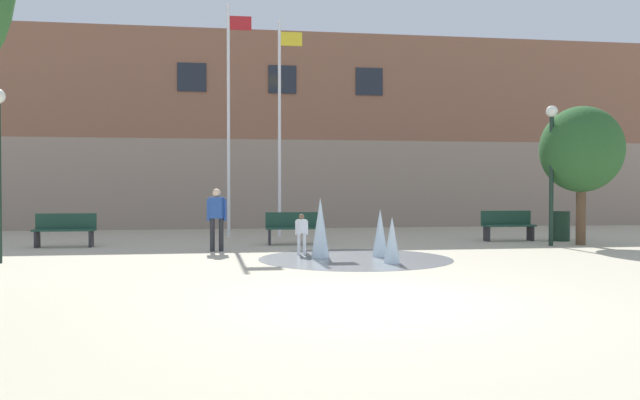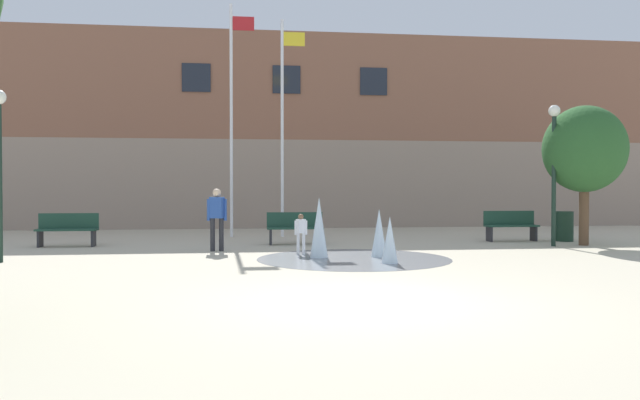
{
  "view_description": "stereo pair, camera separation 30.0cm",
  "coord_description": "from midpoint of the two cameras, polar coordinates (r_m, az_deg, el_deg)",
  "views": [
    {
      "loc": [
        -2.05,
        -8.58,
        1.63
      ],
      "look_at": [
        0.23,
        7.2,
        1.3
      ],
      "focal_mm": 35.0,
      "sensor_mm": 36.0,
      "label": 1
    },
    {
      "loc": [
        -1.75,
        -8.62,
        1.63
      ],
      "look_at": [
        0.23,
        7.2,
        1.3
      ],
      "focal_mm": 35.0,
      "sensor_mm": 36.0,
      "label": 2
    }
  ],
  "objects": [
    {
      "name": "ground_plane",
      "position": [
        8.95,
        5.29,
        -9.3
      ],
      "size": [
        100.0,
        100.0,
        0.0
      ],
      "primitive_type": "plane",
      "color": "#BCB299"
    },
    {
      "name": "library_building",
      "position": [
        27.78,
        -3.21,
        5.87
      ],
      "size": [
        36.0,
        6.05,
        7.8
      ],
      "color": "gray",
      "rests_on": "ground"
    },
    {
      "name": "splash_fountain",
      "position": [
        14.21,
        3.68,
        -3.46
      ],
      "size": [
        4.41,
        4.41,
        1.4
      ],
      "color": "gray",
      "rests_on": "ground"
    },
    {
      "name": "park_bench_far_left",
      "position": [
        18.38,
        -21.65,
        -2.49
      ],
      "size": [
        1.6,
        0.44,
        0.91
      ],
      "color": "#28282D",
      "rests_on": "ground"
    },
    {
      "name": "park_bench_under_left_flagpole",
      "position": [
        17.77,
        -1.81,
        -2.53
      ],
      "size": [
        1.6,
        0.44,
        0.91
      ],
      "color": "#28282D",
      "rests_on": "ground"
    },
    {
      "name": "park_bench_far_right",
      "position": [
        19.73,
        17.45,
        -2.21
      ],
      "size": [
        1.6,
        0.44,
        0.91
      ],
      "color": "#28282D",
      "rests_on": "ground"
    },
    {
      "name": "teen_by_trashcan",
      "position": [
        16.0,
        -8.88,
        -1.32
      ],
      "size": [
        0.5,
        0.32,
        1.59
      ],
      "rotation": [
        0.0,
        0.0,
        2.75
      ],
      "color": "#28282D",
      "rests_on": "ground"
    },
    {
      "name": "child_in_fountain",
      "position": [
        15.01,
        -1.19,
        -2.83
      ],
      "size": [
        0.31,
        0.21,
        0.99
      ],
      "rotation": [
        0.0,
        0.0,
        -2.63
      ],
      "color": "silver",
      "rests_on": "ground"
    },
    {
      "name": "flagpole_left",
      "position": [
        20.68,
        -7.62,
        7.86
      ],
      "size": [
        0.8,
        0.1,
        7.59
      ],
      "color": "silver",
      "rests_on": "ground"
    },
    {
      "name": "flagpole_right",
      "position": [
        20.71,
        -2.97,
        7.21
      ],
      "size": [
        0.8,
        0.1,
        7.13
      ],
      "color": "silver",
      "rests_on": "ground"
    },
    {
      "name": "lamp_post_right_lane",
      "position": [
        18.38,
        21.05,
        3.94
      ],
      "size": [
        0.32,
        0.32,
        3.88
      ],
      "color": "#192D23",
      "rests_on": "ground"
    },
    {
      "name": "trash_can",
      "position": [
        20.23,
        21.79,
        -2.24
      ],
      "size": [
        0.56,
        0.56,
        0.9
      ],
      "primitive_type": "cylinder",
      "color": "#193323",
      "rests_on": "ground"
    },
    {
      "name": "street_tree_near_building",
      "position": [
        19.0,
        23.45,
        4.26
      ],
      "size": [
        2.27,
        2.27,
        3.9
      ],
      "color": "brown",
      "rests_on": "ground"
    }
  ]
}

